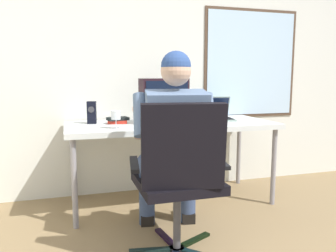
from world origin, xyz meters
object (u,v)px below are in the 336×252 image
at_px(crt_monitor, 164,98).
at_px(wine_glass, 116,116).
at_px(person_seated, 173,144).
at_px(laptop, 213,113).
at_px(coffee_mug, 208,118).
at_px(desk, 171,128).
at_px(desk_speaker, 92,112).
at_px(book_stack, 118,120).
at_px(office_chair, 180,171).

bearing_deg(crt_monitor, wine_glass, -155.49).
height_order(person_seated, crt_monitor, person_seated).
relative_size(laptop, wine_glass, 2.96).
xyz_separation_m(wine_glass, coffee_mug, (0.78, 0.01, -0.04)).
height_order(crt_monitor, laptop, crt_monitor).
xyz_separation_m(person_seated, wine_glass, (-0.31, 0.50, 0.14)).
height_order(desk, crt_monitor, crt_monitor).
distance_m(desk_speaker, book_stack, 0.23).
distance_m(desk, office_chair, 0.99).
distance_m(wine_glass, book_stack, 0.31).
height_order(desk_speaker, coffee_mug, desk_speaker).
height_order(office_chair, book_stack, office_chair).
bearing_deg(coffee_mug, wine_glass, -179.27).
height_order(office_chair, desk_speaker, office_chair).
distance_m(office_chair, desk_speaker, 1.21).
xyz_separation_m(person_seated, laptop, (0.65, 0.81, 0.11)).
distance_m(person_seated, desk_speaker, 0.98).
xyz_separation_m(desk, laptop, (0.45, 0.11, 0.11)).
distance_m(crt_monitor, wine_glass, 0.51).
distance_m(desk, desk_speaker, 0.71).
bearing_deg(person_seated, book_stack, 107.69).
distance_m(desk, coffee_mug, 0.35).
relative_size(office_chair, desk_speaker, 5.15).
bearing_deg(desk, book_stack, 169.32).
bearing_deg(desk_speaker, coffee_mug, -19.86).
distance_m(desk, wine_glass, 0.58).
bearing_deg(coffee_mug, book_stack, 158.53).
distance_m(desk, book_stack, 0.48).
xyz_separation_m(crt_monitor, coffee_mug, (0.33, -0.20, -0.16)).
relative_size(crt_monitor, laptop, 1.06).
xyz_separation_m(office_chair, wine_glass, (-0.27, 0.75, 0.26)).
bearing_deg(wine_glass, book_stack, 79.33).
relative_size(desk, wine_glass, 13.21).
bearing_deg(crt_monitor, desk, 3.10).
height_order(person_seated, laptop, person_seated).
bearing_deg(coffee_mug, desk_speaker, 160.14).
relative_size(wine_glass, desk_speaker, 0.72).
relative_size(office_chair, wine_glass, 7.16).
bearing_deg(office_chair, book_stack, 101.85).
bearing_deg(coffee_mug, laptop, 59.65).
height_order(office_chair, crt_monitor, crt_monitor).
bearing_deg(office_chair, wine_glass, 110.19).
xyz_separation_m(person_seated, book_stack, (-0.25, 0.80, 0.08)).
height_order(person_seated, wine_glass, person_seated).
bearing_deg(crt_monitor, coffee_mug, -30.53).
distance_m(wine_glass, coffee_mug, 0.79).
xyz_separation_m(crt_monitor, book_stack, (-0.40, 0.09, -0.19)).
relative_size(desk, person_seated, 1.41).
height_order(office_chair, laptop, office_chair).
relative_size(person_seated, crt_monitor, 2.97).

